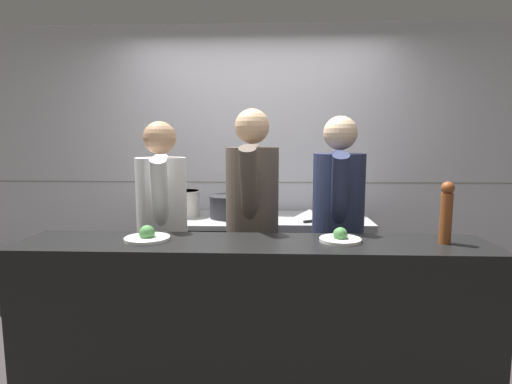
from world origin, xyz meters
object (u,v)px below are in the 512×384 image
at_px(chef_head_cook, 163,230).
at_px(chef_line, 338,228).
at_px(plated_dish_appetiser, 340,238).
at_px(oven_range, 205,266).
at_px(stock_pot, 185,203).
at_px(pepper_mill, 446,211).
at_px(chef_sous, 252,224).
at_px(chefs_knife, 318,221).
at_px(mixing_bowl_steel, 310,214).
at_px(sauce_pot, 229,206).
at_px(plated_dish_main, 147,236).

relative_size(chef_head_cook, chef_line, 0.98).
bearing_deg(plated_dish_appetiser, oven_range, 127.99).
height_order(plated_dish_appetiser, chef_head_cook, chef_head_cook).
xyz_separation_m(oven_range, stock_pot, (-0.17, 0.04, 0.56)).
relative_size(pepper_mill, chef_sous, 0.19).
distance_m(chefs_knife, pepper_mill, 1.25).
height_order(mixing_bowl_steel, chef_line, chef_line).
bearing_deg(chef_line, chefs_knife, 105.56).
height_order(stock_pot, chef_head_cook, chef_head_cook).
distance_m(stock_pot, plated_dish_appetiser, 1.71).
bearing_deg(stock_pot, chefs_knife, -10.32).
height_order(oven_range, sauce_pot, sauce_pot).
bearing_deg(pepper_mill, stock_pot, 142.67).
bearing_deg(mixing_bowl_steel, oven_range, 177.06).
xyz_separation_m(oven_range, sauce_pot, (0.22, -0.01, 0.54)).
relative_size(plated_dish_main, chef_line, 0.15).
xyz_separation_m(oven_range, plated_dish_main, (-0.10, -1.26, 0.57)).
bearing_deg(pepper_mill, plated_dish_main, 179.95).
xyz_separation_m(stock_pot, pepper_mill, (1.70, -1.30, 0.17)).
xyz_separation_m(oven_range, chef_line, (1.04, -0.72, 0.51)).
height_order(oven_range, stock_pot, stock_pot).
distance_m(mixing_bowl_steel, plated_dish_appetiser, 1.20).
distance_m(plated_dish_appetiser, chef_head_cook, 1.25).
bearing_deg(sauce_pot, oven_range, 178.02).
distance_m(oven_range, chef_line, 1.36).
bearing_deg(plated_dish_main, oven_range, 85.33).
xyz_separation_m(chefs_knife, plated_dish_appetiser, (0.00, -1.07, 0.12)).
bearing_deg(chef_sous, chefs_knife, 48.86).
bearing_deg(plated_dish_main, stock_pot, 93.12).
distance_m(oven_range, chef_sous, 1.01).
bearing_deg(plated_dish_appetiser, mixing_bowl_steel, 92.77).
relative_size(stock_pot, plated_dish_main, 1.07).
height_order(plated_dish_main, plated_dish_appetiser, plated_dish_main).
distance_m(pepper_mill, chef_head_cook, 1.79).
bearing_deg(plated_dish_appetiser, plated_dish_main, -179.09).
relative_size(chef_head_cook, chef_sous, 0.95).
bearing_deg(chefs_knife, chef_head_cook, -153.73).
distance_m(sauce_pot, pepper_mill, 1.82).
xyz_separation_m(oven_range, chef_sous, (0.46, -0.72, 0.54)).
relative_size(pepper_mill, chef_head_cook, 0.20).
distance_m(sauce_pot, chefs_knife, 0.77).
relative_size(oven_range, chef_line, 0.52).
bearing_deg(pepper_mill, chef_sous, 153.34).
bearing_deg(plated_dish_main, chef_head_cook, 96.73).
bearing_deg(chef_head_cook, pepper_mill, -30.78).
bearing_deg(stock_pot, sauce_pot, -6.42).
height_order(stock_pot, chef_sous, chef_sous).
bearing_deg(mixing_bowl_steel, sauce_pot, 176.75).
height_order(mixing_bowl_steel, plated_dish_main, plated_dish_main).
bearing_deg(chefs_knife, stock_pot, 169.68).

